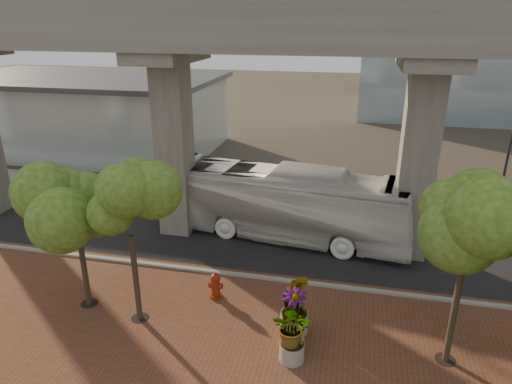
# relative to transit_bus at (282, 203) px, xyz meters

# --- Properties ---
(ground) EXTENTS (160.00, 160.00, 0.00)m
(ground) POSITION_rel_transit_bus_xyz_m (0.41, -2.55, -1.88)
(ground) COLOR #373228
(ground) RESTS_ON ground
(brick_plaza) EXTENTS (70.00, 13.00, 0.06)m
(brick_plaza) POSITION_rel_transit_bus_xyz_m (0.41, -10.55, -1.85)
(brick_plaza) COLOR brown
(brick_plaza) RESTS_ON ground
(asphalt_road) EXTENTS (90.00, 8.00, 0.04)m
(asphalt_road) POSITION_rel_transit_bus_xyz_m (0.41, -0.55, -1.86)
(asphalt_road) COLOR black
(asphalt_road) RESTS_ON ground
(curb_strip) EXTENTS (70.00, 0.25, 0.16)m
(curb_strip) POSITION_rel_transit_bus_xyz_m (0.41, -4.55, -1.80)
(curb_strip) COLOR gray
(curb_strip) RESTS_ON ground
(far_sidewalk) EXTENTS (90.00, 3.00, 0.06)m
(far_sidewalk) POSITION_rel_transit_bus_xyz_m (0.41, 4.95, -1.85)
(far_sidewalk) COLOR gray
(far_sidewalk) RESTS_ON ground
(transit_viaduct) EXTENTS (72.00, 5.60, 12.40)m
(transit_viaduct) POSITION_rel_transit_bus_xyz_m (0.41, -0.55, 5.40)
(transit_viaduct) COLOR gray
(transit_viaduct) RESTS_ON ground
(station_pavilion) EXTENTS (23.00, 13.00, 6.30)m
(station_pavilion) POSITION_rel_transit_bus_xyz_m (-19.59, 13.45, 1.34)
(station_pavilion) COLOR silver
(station_pavilion) RESTS_ON ground
(transit_bus) EXTENTS (13.81, 5.01, 3.76)m
(transit_bus) POSITION_rel_transit_bus_xyz_m (0.00, 0.00, 0.00)
(transit_bus) COLOR silver
(transit_bus) RESTS_ON ground
(fire_hydrant) EXTENTS (0.59, 0.53, 1.18)m
(fire_hydrant) POSITION_rel_transit_bus_xyz_m (-1.65, -6.40, -1.26)
(fire_hydrant) COLOR maroon
(fire_hydrant) RESTS_ON ground
(planter_front) EXTENTS (1.88, 1.88, 2.07)m
(planter_front) POSITION_rel_transit_bus_xyz_m (2.00, -9.39, -0.56)
(planter_front) COLOR gray
(planter_front) RESTS_ON ground
(planter_right) EXTENTS (2.11, 2.11, 2.25)m
(planter_right) POSITION_rel_transit_bus_xyz_m (1.91, -8.60, -0.46)
(planter_right) COLOR #B0A79F
(planter_right) RESTS_ON ground
(planter_left) EXTENTS (2.27, 2.27, 2.49)m
(planter_left) POSITION_rel_transit_bus_xyz_m (1.85, -7.84, -0.31)
(planter_left) COLOR gray
(planter_left) RESTS_ON ground
(street_tree_far_west) EXTENTS (3.86, 3.86, 6.15)m
(street_tree_far_west) POSITION_rel_transit_bus_xyz_m (-6.58, -7.99, 2.55)
(street_tree_far_west) COLOR #483B29
(street_tree_far_west) RESTS_ON ground
(street_tree_near_west) EXTENTS (3.67, 3.67, 6.33)m
(street_tree_near_west) POSITION_rel_transit_bus_xyz_m (-4.12, -8.43, 2.82)
(street_tree_near_west) COLOR #483B29
(street_tree_near_west) RESTS_ON ground
(street_tree_near_east) EXTENTS (4.04, 4.04, 6.99)m
(street_tree_near_east) POSITION_rel_transit_bus_xyz_m (7.15, -8.24, 3.31)
(street_tree_near_east) COLOR #483B29
(street_tree_near_east) RESTS_ON ground
(streetlamp_west) EXTENTS (0.42, 1.23, 8.51)m
(streetlamp_west) POSITION_rel_transit_bus_xyz_m (-8.90, 4.83, 3.08)
(streetlamp_west) COLOR #2B2C30
(streetlamp_west) RESTS_ON ground
(streetlamp_east) EXTENTS (0.40, 1.17, 8.05)m
(streetlamp_east) POSITION_rel_transit_bus_xyz_m (11.44, 3.47, 2.82)
(streetlamp_east) COLOR #2A2A2E
(streetlamp_east) RESTS_ON ground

